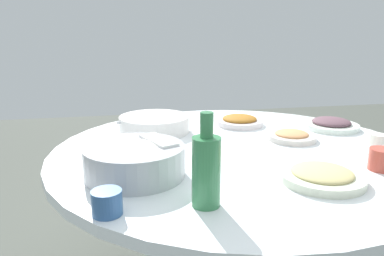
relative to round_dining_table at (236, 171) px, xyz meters
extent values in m
cylinder|color=#99999E|center=(0.00, 0.00, -0.28)|extent=(0.12, 0.12, 0.68)
cylinder|color=silver|center=(0.00, 0.00, 0.08)|extent=(1.35, 1.35, 0.03)
cylinder|color=#B2B5BA|center=(0.38, 0.20, 0.14)|extent=(0.30, 0.30, 0.09)
ellipsoid|color=white|center=(0.38, 0.20, 0.14)|extent=(0.24, 0.24, 0.10)
cube|color=white|center=(0.31, 0.17, 0.19)|extent=(0.11, 0.16, 0.01)
cylinder|color=white|center=(0.28, -0.28, 0.13)|extent=(0.30, 0.30, 0.07)
cylinder|color=black|center=(0.28, -0.28, 0.12)|extent=(0.26, 0.26, 0.05)
cylinder|color=silver|center=(0.28, -0.28, 0.15)|extent=(0.32, 0.11, 0.01)
cylinder|color=silver|center=(-0.14, 0.35, 0.10)|extent=(0.24, 0.24, 0.02)
ellipsoid|color=tan|center=(-0.14, 0.35, 0.12)|extent=(0.17, 0.17, 0.03)
cylinder|color=silver|center=(-0.12, -0.33, 0.10)|extent=(0.22, 0.22, 0.02)
ellipsoid|color=#9C621E|center=(-0.12, -0.33, 0.12)|extent=(0.16, 0.16, 0.03)
cylinder|color=white|center=(-0.50, -0.18, 0.10)|extent=(0.24, 0.24, 0.02)
ellipsoid|color=#5E404B|center=(-0.50, -0.18, 0.12)|extent=(0.17, 0.17, 0.04)
cylinder|color=silver|center=(-0.25, -0.06, 0.10)|extent=(0.19, 0.19, 0.02)
ellipsoid|color=tan|center=(-0.25, -0.06, 0.12)|extent=(0.13, 0.13, 0.03)
cylinder|color=#37804E|center=(0.22, 0.43, 0.18)|extent=(0.07, 0.07, 0.17)
cylinder|color=#37804E|center=(0.22, 0.43, 0.30)|extent=(0.03, 0.03, 0.06)
cylinder|color=#C04839|center=(-0.37, 0.30, 0.13)|extent=(0.08, 0.08, 0.07)
cylinder|color=#315A93|center=(0.46, 0.43, 0.12)|extent=(0.07, 0.07, 0.06)
cylinder|color=white|center=(-0.46, 0.17, 0.13)|extent=(0.06, 0.06, 0.07)
camera|label=1|loc=(0.41, 1.22, 0.50)|focal=33.73mm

